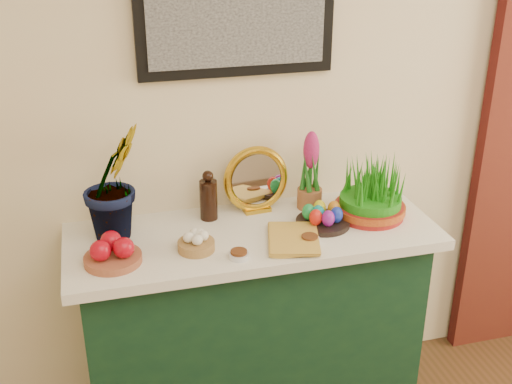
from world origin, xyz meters
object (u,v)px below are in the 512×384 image
sideboard (253,330)px  book (268,238)px  mirror (256,180)px  wheatgrass_sabzeh (371,193)px  hyacinth_green (112,164)px

sideboard → book: book is taller
mirror → wheatgrass_sabzeh: bearing=-21.8°
wheatgrass_sabzeh → hyacinth_green: bearing=174.6°
book → wheatgrass_sabzeh: size_ratio=0.87×
hyacinth_green → book: hyacinth_green is taller
hyacinth_green → mirror: bearing=-26.0°
sideboard → wheatgrass_sabzeh: wheatgrass_sabzeh is taller
hyacinth_green → wheatgrass_sabzeh: size_ratio=2.03×
sideboard → wheatgrass_sabzeh: bearing=-0.3°
hyacinth_green → mirror: (0.55, 0.08, -0.15)m
sideboard → wheatgrass_sabzeh: 0.74m
sideboard → mirror: bearing=70.7°
hyacinth_green → wheatgrass_sabzeh: hyacinth_green is taller
mirror → wheatgrass_sabzeh: mirror is taller
book → sideboard: bearing=120.7°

